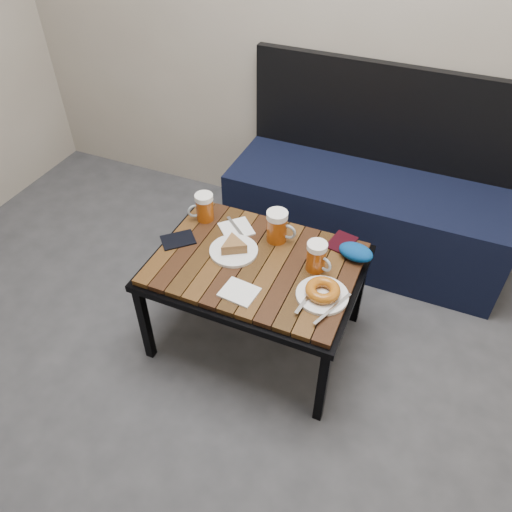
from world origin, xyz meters
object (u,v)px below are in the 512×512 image
at_px(beer_mug_centre, 278,226).
at_px(knit_pouch, 356,252).
at_px(plate_pie, 234,248).
at_px(plate_bagel, 322,292).
at_px(passport_burgundy, 342,242).
at_px(bench, 366,208).
at_px(cafe_table, 256,269).
at_px(beer_mug_right, 317,257).
at_px(passport_navy, 178,240).
at_px(beer_mug_left, 204,207).

height_order(beer_mug_centre, knit_pouch, beer_mug_centre).
xyz_separation_m(plate_pie, plate_bagel, (0.41, -0.10, 0.00)).
bearing_deg(beer_mug_centre, passport_burgundy, 18.78).
height_order(bench, cafe_table, bench).
distance_m(bench, plate_pie, 0.90).
xyz_separation_m(passport_burgundy, knit_pouch, (0.07, -0.07, 0.03)).
xyz_separation_m(beer_mug_centre, beer_mug_right, (0.20, -0.11, -0.01)).
bearing_deg(passport_navy, plate_bagel, 40.22).
bearing_deg(plate_bagel, plate_pie, 166.55).
xyz_separation_m(beer_mug_left, plate_bagel, (0.62, -0.25, -0.04)).
bearing_deg(bench, beer_mug_right, -93.89).
bearing_deg(knit_pouch, cafe_table, -153.97).
xyz_separation_m(beer_mug_right, plate_bagel, (0.07, -0.13, -0.04)).
bearing_deg(passport_navy, beer_mug_left, 125.02).
distance_m(beer_mug_centre, plate_bagel, 0.37).
xyz_separation_m(bench, plate_bagel, (0.02, -0.88, 0.22)).
bearing_deg(cafe_table, passport_navy, -178.27).
xyz_separation_m(bench, beer_mug_right, (-0.05, -0.75, 0.26)).
distance_m(bench, beer_mug_left, 0.91).
distance_m(beer_mug_centre, knit_pouch, 0.33).
xyz_separation_m(beer_mug_centre, knit_pouch, (0.33, 0.02, -0.04)).
bearing_deg(plate_pie, beer_mug_right, 6.25).
relative_size(beer_mug_right, knit_pouch, 0.90).
bearing_deg(passport_navy, plate_pie, 52.51).
bearing_deg(beer_mug_left, beer_mug_centre, 140.18).
distance_m(cafe_table, beer_mug_right, 0.26).
distance_m(beer_mug_left, plate_pie, 0.26).
xyz_separation_m(passport_navy, passport_burgundy, (0.64, 0.26, -0.00)).
height_order(beer_mug_centre, plate_pie, beer_mug_centre).
relative_size(plate_bagel, passport_navy, 1.85).
relative_size(bench, passport_burgundy, 10.71).
height_order(beer_mug_left, passport_navy, beer_mug_left).
bearing_deg(passport_burgundy, beer_mug_left, -161.08).
bearing_deg(plate_bagel, passport_navy, 173.75).
bearing_deg(plate_bagel, knit_pouch, 77.47).
xyz_separation_m(plate_bagel, passport_navy, (-0.65, 0.07, -0.02)).
bearing_deg(passport_burgundy, knit_pouch, -31.13).
bearing_deg(knit_pouch, plate_pie, -161.00).
relative_size(cafe_table, beer_mug_right, 6.59).
bearing_deg(beer_mug_left, plate_bagel, 119.62).
relative_size(bench, beer_mug_centre, 9.87).
height_order(beer_mug_left, knit_pouch, beer_mug_left).
height_order(bench, passport_burgundy, bench).
bearing_deg(passport_burgundy, plate_bagel, -75.50).
distance_m(beer_mug_left, plate_bagel, 0.67).
bearing_deg(bench, cafe_table, -109.58).
distance_m(bench, passport_burgundy, 0.59).
relative_size(bench, beer_mug_left, 10.98).
relative_size(cafe_table, plate_pie, 4.22).
distance_m(bench, beer_mug_centre, 0.74).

